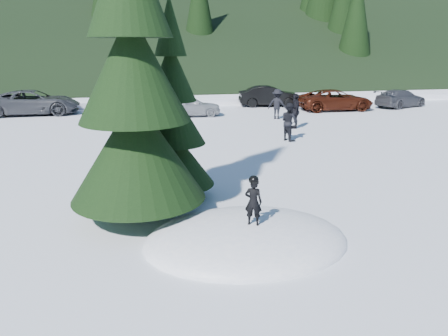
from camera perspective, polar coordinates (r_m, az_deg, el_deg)
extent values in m
plane|color=white|center=(9.64, 2.92, -9.55)|extent=(200.00, 200.00, 0.00)
ellipsoid|color=white|center=(9.64, 2.92, -9.55)|extent=(4.48, 3.52, 0.96)
cylinder|color=black|center=(10.76, -11.00, -3.08)|extent=(0.38, 0.38, 1.40)
cone|color=black|center=(10.46, -11.31, 2.59)|extent=(3.20, 3.20, 2.46)
cone|color=black|center=(10.21, -11.88, 12.81)|extent=(2.54, 2.54, 2.46)
cylinder|color=black|center=(12.20, -6.47, -1.62)|extent=(0.26, 0.26, 1.00)
cone|color=black|center=(12.02, -6.56, 1.39)|extent=(2.20, 2.20, 1.52)
cone|color=black|center=(11.80, -6.73, 6.81)|extent=(1.75, 1.75, 1.52)
cone|color=black|center=(11.68, -6.92, 12.39)|extent=(1.29, 1.29, 1.52)
cone|color=black|center=(11.67, -7.11, 18.03)|extent=(0.84, 0.84, 1.52)
imported|color=black|center=(9.10, 3.85, -4.45)|extent=(0.43, 0.37, 1.00)
imported|color=black|center=(19.75, 8.52, 6.00)|extent=(0.87, 0.99, 1.70)
imported|color=black|center=(22.82, 9.31, 7.36)|extent=(0.74, 1.13, 1.79)
imported|color=black|center=(25.69, 6.97, 8.28)|extent=(1.28, 1.15, 1.72)
imported|color=#414247|center=(29.58, -23.62, 7.87)|extent=(5.46, 2.53, 1.52)
imported|color=black|center=(28.11, -10.71, 8.32)|extent=(4.82, 3.14, 1.30)
imported|color=#989BA0|center=(26.53, -4.60, 8.11)|extent=(3.81, 1.61, 1.28)
imported|color=black|center=(31.19, 6.00, 9.32)|extent=(4.50, 2.13, 1.42)
imported|color=#3E160B|center=(29.95, 14.36, 8.61)|extent=(4.95, 2.39, 1.36)
imported|color=#414247|center=(32.96, 22.06, 8.44)|extent=(4.52, 3.16, 1.22)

